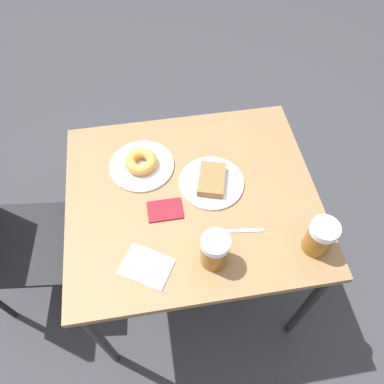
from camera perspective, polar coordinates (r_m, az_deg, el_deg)
name	(u,v)px	position (r m, az deg, el deg)	size (l,w,h in m)	color
ground_plane	(192,272)	(2.08, 0.00, -12.16)	(8.00, 8.00, 0.00)	#333338
table	(192,205)	(1.45, 0.00, -1.98)	(0.81, 0.93, 0.77)	olive
plate_with_cake	(212,181)	(1.41, 3.00, 1.65)	(0.25, 0.25, 0.04)	silver
plate_with_donut	(141,164)	(1.47, -7.71, 4.31)	(0.25, 0.25, 0.05)	silver
beer_mug_left	(320,237)	(1.30, 18.95, -6.50)	(0.09, 0.09, 0.14)	#8C5619
beer_mug_center	(215,250)	(1.21, 3.48, -8.85)	(0.09, 0.09, 0.14)	#8C5619
napkin_folded	(147,267)	(1.27, -6.92, -11.21)	(0.18, 0.20, 0.00)	white
fork	(240,231)	(1.33, 7.29, -5.89)	(0.03, 0.17, 0.00)	silver
passport_near_edge	(165,210)	(1.36, -4.14, -2.76)	(0.09, 0.13, 0.01)	maroon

